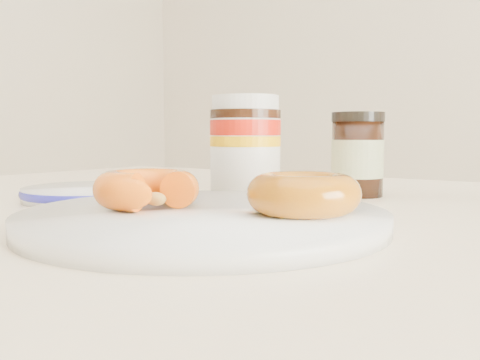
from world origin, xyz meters
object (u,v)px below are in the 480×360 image
Objects in this scene: dark_jar at (357,155)px; nutella_jar at (245,142)px; donut_whole at (304,194)px; blue_rim_saucer at (92,193)px; plate at (204,218)px; dining_table at (335,309)px; donut_bitten at (147,189)px.

nutella_jar is at bearing -145.35° from dark_jar.
blue_rim_saucer is at bearing 172.50° from donut_whole.
nutella_jar reaches higher than donut_whole.
plate is at bearing -16.90° from blue_rim_saucer.
dining_table is at bearing 96.42° from donut_whole.
donut_whole is (0.12, 0.04, 0.00)m from donut_bitten.
donut_bitten reaches higher than blue_rim_saucer.
donut_whole is at bearing -83.58° from dining_table.
plate is (-0.07, -0.11, 0.09)m from dining_table.
dining_table is 0.24m from nutella_jar.
donut_bitten is 0.87× the size of dark_jar.
plate is 0.28m from dark_jar.
donut_bitten is at bearing -161.47° from donut_whole.
dark_jar is at bearing 107.01° from dining_table.
donut_bitten is at bearing -164.00° from plate.
dark_jar is at bearing 34.65° from nutella_jar.
blue_rim_saucer is at bearing -137.43° from dark_jar.
plate reaches higher than dining_table.
donut_bitten is at bearing -25.58° from blue_rim_saucer.
blue_rim_saucer is (-0.17, 0.08, -0.02)m from donut_bitten.
dark_jar reaches higher than donut_whole.
dining_table is 0.14m from donut_whole.
blue_rim_saucer is at bearing 163.10° from plate.
plate is at bearing -121.91° from dining_table.
donut_bitten is 0.30m from dark_jar.
blue_rim_saucer is at bearing -171.94° from dining_table.
plate is 0.23m from nutella_jar.
donut_whole is 0.56× the size of blue_rim_saucer.
donut_whole is 0.86× the size of dark_jar.
dining_table is 16.10× the size of donut_whole.
nutella_jar reaches higher than plate.
donut_whole is 0.29m from blue_rim_saucer.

